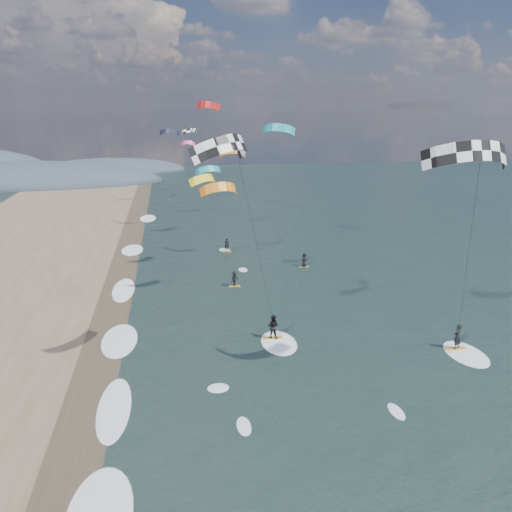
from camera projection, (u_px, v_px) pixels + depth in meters
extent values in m
plane|color=black|center=(317.00, 456.00, 25.05)|extent=(260.00, 260.00, 0.00)
cube|color=#382D23|center=(95.00, 376.00, 32.51)|extent=(3.00, 240.00, 0.00)
ellipsoid|color=#3D4756|center=(20.00, 184.00, 112.79)|extent=(64.00, 24.00, 10.00)
ellipsoid|color=#3D4756|center=(111.00, 171.00, 134.62)|extent=(40.00, 18.00, 7.00)
cube|color=#BF8821|center=(456.00, 349.00, 36.06)|extent=(1.55, 0.47, 0.07)
imported|color=black|center=(457.00, 336.00, 35.77)|extent=(0.83, 0.71, 1.91)
ellipsoid|color=white|center=(466.00, 354.00, 35.36)|extent=(2.60, 4.20, 0.12)
cylinder|color=black|center=(468.00, 257.00, 30.60)|extent=(0.02, 0.02, 15.20)
cube|color=#BF8821|center=(273.00, 338.00, 37.74)|extent=(1.46, 0.45, 0.07)
imported|color=black|center=(273.00, 326.00, 37.46)|extent=(1.13, 1.06, 1.85)
ellipsoid|color=white|center=(279.00, 343.00, 37.04)|extent=(2.60, 4.20, 0.12)
cylinder|color=black|center=(257.00, 247.00, 32.28)|extent=(0.02, 0.02, 15.34)
cube|color=#BF8821|center=(235.00, 286.00, 48.63)|extent=(1.10, 0.35, 0.05)
imported|color=black|center=(235.00, 278.00, 48.41)|extent=(1.10, 1.07, 1.51)
cube|color=#BF8821|center=(304.00, 266.00, 54.56)|extent=(1.10, 0.35, 0.05)
imported|color=black|center=(304.00, 260.00, 54.33)|extent=(0.88, 0.86, 1.53)
cube|color=#BF8821|center=(227.00, 251.00, 60.30)|extent=(1.10, 0.35, 0.05)
imported|color=black|center=(227.00, 245.00, 60.06)|extent=(0.64, 0.47, 1.60)
ellipsoid|color=white|center=(108.00, 409.00, 28.93)|extent=(2.40, 5.40, 0.11)
ellipsoid|color=white|center=(121.00, 340.00, 37.42)|extent=(2.40, 5.40, 0.11)
ellipsoid|color=white|center=(130.00, 289.00, 47.80)|extent=(2.40, 5.40, 0.11)
ellipsoid|color=white|center=(138.00, 250.00, 61.00)|extent=(2.40, 5.40, 0.11)
ellipsoid|color=white|center=(144.00, 218.00, 77.98)|extent=(2.40, 5.40, 0.11)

